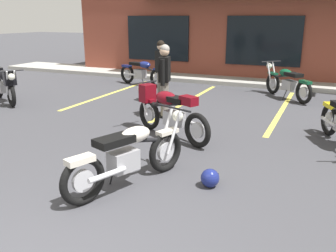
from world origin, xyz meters
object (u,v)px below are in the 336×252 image
(motorcycle_foreground_classic, at_px, (129,154))
(motorcycle_red_sportbike, at_px, (5,83))
(motorcycle_orange_scrambler, at_px, (142,72))
(helmet_on_pavement, at_px, (210,178))
(person_in_shorts_foreground, at_px, (161,68))
(motorcycle_black_cruiser, at_px, (168,110))
(motorcycle_silver_naked, at_px, (287,82))
(person_in_black_shirt, at_px, (165,77))

(motorcycle_foreground_classic, distance_m, motorcycle_red_sportbike, 6.45)
(motorcycle_orange_scrambler, distance_m, helmet_on_pavement, 7.91)
(motorcycle_foreground_classic, xyz_separation_m, person_in_shorts_foreground, (-1.76, 4.78, 0.49))
(motorcycle_black_cruiser, bearing_deg, helmet_on_pavement, -51.18)
(motorcycle_silver_naked, bearing_deg, helmet_on_pavement, -92.25)
(person_in_black_shirt, relative_size, helmet_on_pavement, 6.44)
(motorcycle_red_sportbike, distance_m, motorcycle_orange_scrambler, 4.41)
(helmet_on_pavement, bearing_deg, motorcycle_orange_scrambler, 124.77)
(motorcycle_silver_naked, height_order, helmet_on_pavement, motorcycle_silver_naked)
(motorcycle_red_sportbike, bearing_deg, motorcycle_foreground_classic, -28.57)
(person_in_black_shirt, bearing_deg, motorcycle_black_cruiser, -62.92)
(motorcycle_black_cruiser, distance_m, helmet_on_pavement, 2.35)
(motorcycle_black_cruiser, distance_m, person_in_black_shirt, 1.50)
(person_in_black_shirt, bearing_deg, motorcycle_orange_scrambler, 125.17)
(motorcycle_red_sportbike, xyz_separation_m, motorcycle_silver_naked, (6.94, 3.71, -0.07))
(motorcycle_silver_naked, bearing_deg, motorcycle_foreground_classic, -100.64)
(person_in_black_shirt, height_order, person_in_shorts_foreground, same)
(person_in_black_shirt, bearing_deg, motorcycle_red_sportbike, -174.82)
(motorcycle_silver_naked, distance_m, person_in_black_shirt, 4.08)
(motorcycle_black_cruiser, relative_size, motorcycle_orange_scrambler, 0.94)
(person_in_shorts_foreground, bearing_deg, motorcycle_red_sportbike, -156.56)
(motorcycle_black_cruiser, distance_m, motorcycle_orange_scrambler, 5.60)
(motorcycle_red_sportbike, relative_size, helmet_on_pavement, 7.28)
(motorcycle_foreground_classic, height_order, motorcycle_black_cruiser, same)
(motorcycle_foreground_classic, bearing_deg, motorcycle_black_cruiser, 100.81)
(motorcycle_foreground_classic, relative_size, person_in_shorts_foreground, 1.20)
(motorcycle_red_sportbike, height_order, motorcycle_silver_naked, same)
(motorcycle_black_cruiser, xyz_separation_m, motorcycle_silver_naked, (1.70, 4.57, -0.07))
(motorcycle_red_sportbike, bearing_deg, motorcycle_orange_scrambler, 60.33)
(motorcycle_silver_naked, xyz_separation_m, motorcycle_orange_scrambler, (-4.76, 0.12, 0.00))
(person_in_shorts_foreground, bearing_deg, motorcycle_orange_scrambler, 128.90)
(motorcycle_orange_scrambler, relative_size, person_in_shorts_foreground, 1.23)
(motorcycle_silver_naked, relative_size, motorcycle_orange_scrambler, 0.83)
(person_in_black_shirt, bearing_deg, person_in_shorts_foreground, 118.08)
(person_in_black_shirt, bearing_deg, motorcycle_silver_naked, 54.44)
(motorcycle_orange_scrambler, bearing_deg, motorcycle_black_cruiser, -56.90)
(motorcycle_foreground_classic, relative_size, motorcycle_silver_naked, 1.19)
(person_in_shorts_foreground, distance_m, helmet_on_pavement, 5.23)
(person_in_black_shirt, distance_m, person_in_shorts_foreground, 1.45)
(motorcycle_silver_naked, xyz_separation_m, person_in_black_shirt, (-2.35, -3.29, 0.49))
(motorcycle_red_sportbike, relative_size, motorcycle_orange_scrambler, 0.92)
(motorcycle_red_sportbike, distance_m, motorcycle_black_cruiser, 5.31)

